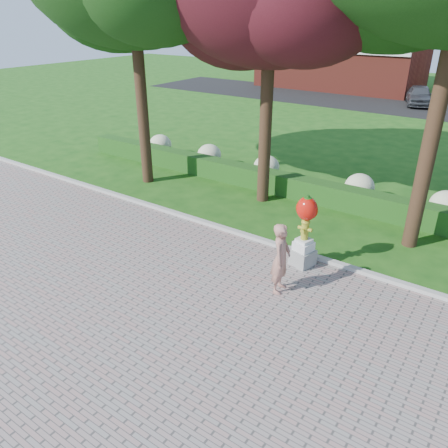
# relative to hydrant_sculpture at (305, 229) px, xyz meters

# --- Properties ---
(ground) EXTENTS (100.00, 100.00, 0.00)m
(ground) POSITION_rel_hydrant_sculpture_xyz_m (-1.33, -2.50, -1.15)
(ground) COLOR #184B12
(ground) RESTS_ON ground
(walkway) EXTENTS (40.00, 14.00, 0.04)m
(walkway) POSITION_rel_hydrant_sculpture_xyz_m (-1.33, -6.50, -1.13)
(walkway) COLOR gray
(walkway) RESTS_ON ground
(curb) EXTENTS (40.00, 0.18, 0.15)m
(curb) POSITION_rel_hydrant_sculpture_xyz_m (-1.33, 0.50, -1.08)
(curb) COLOR #ADADA5
(curb) RESTS_ON ground
(lawn_hedge) EXTENTS (24.00, 0.70, 0.80)m
(lawn_hedge) POSITION_rel_hydrant_sculpture_xyz_m (-1.33, 4.50, -0.75)
(lawn_hedge) COLOR #1A4814
(lawn_hedge) RESTS_ON ground
(hydrangea_row) EXTENTS (20.10, 1.10, 0.99)m
(hydrangea_row) POSITION_rel_hydrant_sculpture_xyz_m (-0.76, 5.50, -0.60)
(hydrangea_row) COLOR #BCC193
(hydrangea_row) RESTS_ON ground
(street) EXTENTS (50.00, 8.00, 0.02)m
(street) POSITION_rel_hydrant_sculpture_xyz_m (-1.33, 25.50, -1.14)
(street) COLOR black
(street) RESTS_ON ground
(building_left) EXTENTS (14.00, 8.00, 7.00)m
(building_left) POSITION_rel_hydrant_sculpture_xyz_m (-11.33, 31.50, 2.35)
(building_left) COLOR maroon
(building_left) RESTS_ON ground
(hydrant_sculpture) EXTENTS (0.70, 0.70, 2.10)m
(hydrant_sculpture) POSITION_rel_hydrant_sculpture_xyz_m (0.00, 0.00, 0.00)
(hydrant_sculpture) COLOR gray
(hydrant_sculpture) RESTS_ON walkway
(woman) EXTENTS (0.57, 0.75, 1.86)m
(woman) POSITION_rel_hydrant_sculpture_xyz_m (0.07, -1.49, -0.18)
(woman) COLOR #AF7564
(woman) RESTS_ON walkway
(parked_car) EXTENTS (2.82, 4.53, 1.44)m
(parked_car) POSITION_rel_hydrant_sculpture_xyz_m (-2.99, 26.31, -0.41)
(parked_car) COLOR #3C3F43
(parked_car) RESTS_ON street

